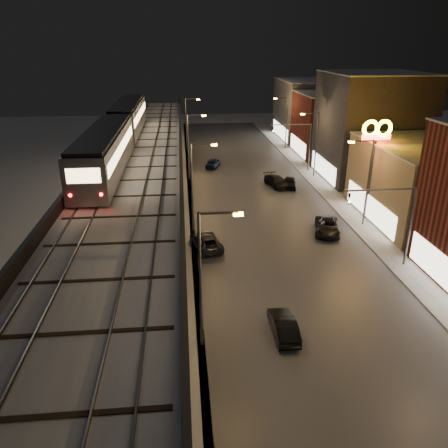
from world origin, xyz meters
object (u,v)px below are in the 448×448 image
car_far_white (213,163)px  car_near_white (283,326)px  car_onc_dark (327,227)px  car_mid_silver (206,242)px  car_onc_white (277,182)px  car_onc_red (290,183)px  subway_train (119,130)px

car_far_white → car_near_white: bearing=110.3°
car_near_white → car_onc_dark: car_onc_dark is taller
car_mid_silver → car_onc_white: bearing=-131.5°
car_far_white → car_onc_red: (9.31, -11.08, -0.03)m
car_near_white → car_mid_silver: size_ratio=0.83×
subway_train → car_mid_silver: (8.90, -13.78, -7.85)m
car_far_white → car_onc_red: car_far_white is taller
car_onc_dark → car_onc_white: car_onc_white is taller
car_onc_white → car_onc_red: car_onc_white is taller
subway_train → car_near_white: bearing=-64.3°
car_far_white → car_onc_dark: car_onc_dark is taller
car_near_white → car_onc_white: 31.85m
car_onc_white → car_far_white: bearing=111.4°
subway_train → car_onc_dark: (21.08, -11.53, -7.84)m
subway_train → car_onc_dark: 25.27m
car_onc_dark → car_onc_red: 14.97m
car_mid_silver → car_far_white: (2.70, 28.30, 0.01)m
subway_train → car_onc_red: 22.60m
subway_train → car_far_white: (11.60, 14.53, -7.84)m
car_near_white → car_onc_white: bearing=-101.1°
car_onc_red → subway_train: bearing=-158.2°
subway_train → car_onc_red: (20.91, 3.45, -7.87)m
subway_train → car_near_white: 31.21m
subway_train → car_onc_white: subway_train is taller
subway_train → car_onc_white: 21.18m
subway_train → car_mid_silver: bearing=-57.1°
car_mid_silver → car_onc_white: 20.62m
car_far_white → car_onc_red: size_ratio=1.04×
car_onc_white → car_near_white: bearing=-115.9°
car_near_white → car_onc_white: size_ratio=0.84×
car_mid_silver → car_far_white: bearing=-106.7°
subway_train → car_near_white: size_ratio=9.64×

